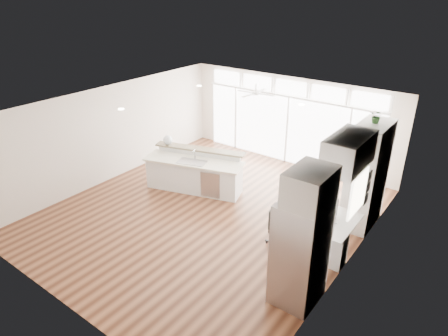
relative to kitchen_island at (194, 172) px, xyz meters
The scene contains 24 objects.
floor 1.40m from the kitchen_island, 32.92° to the right, with size 7.00×8.00×0.02m, color #452415.
ceiling 2.52m from the kitchen_island, 32.92° to the right, with size 7.00×8.00×0.02m, color white.
wall_back 3.57m from the kitchen_island, 71.77° to the left, with size 7.00×0.04×2.70m, color beige.
wall_front 4.89m from the kitchen_island, 77.00° to the right, with size 7.00×0.04×2.70m, color beige.
wall_left 2.64m from the kitchen_island, 163.77° to the right, with size 0.04×8.00×2.70m, color beige.
wall_right 4.71m from the kitchen_island, ahead, with size 0.04×8.00×2.70m, color beige.
glass_wall 3.45m from the kitchen_island, 71.46° to the left, with size 5.80×0.06×2.08m, color white.
transom_row 3.88m from the kitchen_island, 71.46° to the left, with size 5.90×0.06×0.40m, color white.
desk_window 4.67m from the kitchen_island, ahead, with size 0.04×0.85×0.85m, color white.
ceiling_fan 2.92m from the kitchen_island, 74.40° to the left, with size 1.16×1.16×0.32m, color silver.
recessed_lights 2.46m from the kitchen_island, 24.85° to the right, with size 3.40×3.00×0.02m, color beige.
oven_cabinet 4.45m from the kitchen_island, 14.46° to the left, with size 0.64×1.20×2.50m, color white.
desk_nook 4.24m from the kitchen_island, ahead, with size 0.72×1.30×0.76m, color white.
upper_cabinets 4.64m from the kitchen_island, ahead, with size 0.64×1.30×0.64m, color white.
refrigerator 4.69m from the kitchen_island, 26.07° to the right, with size 0.76×0.90×2.00m, color #A2A2A6.
fridge_cabinet 5.04m from the kitchen_island, 25.75° to the right, with size 0.64×0.90×0.60m, color white.
framed_photos 4.63m from the kitchen_island, ahead, with size 0.06×0.22×0.80m, color black.
kitchen_island is the anchor object (origin of this frame).
rug 3.37m from the kitchen_island, ahead, with size 0.82×0.59×0.01m, color #371C11.
office_chair 3.34m from the kitchen_island, 15.62° to the right, with size 0.49×0.45×0.94m, color black.
fishbowl 1.23m from the kitchen_island, behind, with size 0.26×0.26×0.26m, color silver.
monitor 4.18m from the kitchen_island, ahead, with size 0.09×0.51×0.43m, color black.
keyboard 3.99m from the kitchen_island, ahead, with size 0.12×0.33×0.02m, color silver.
potted_plant 4.86m from the kitchen_island, 14.46° to the left, with size 0.27×0.30×0.24m, color #33622A.
Camera 1 is at (5.41, -6.66, 5.26)m, focal length 32.00 mm.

